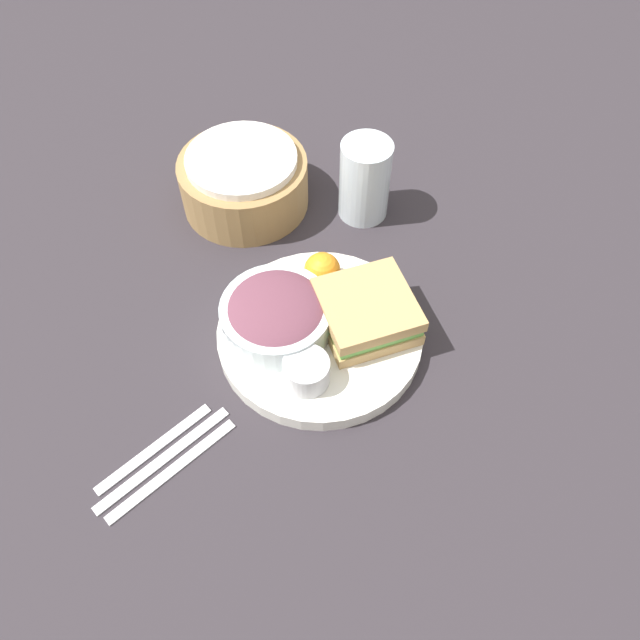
% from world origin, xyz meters
% --- Properties ---
extents(ground_plane, '(4.00, 4.00, 0.00)m').
position_xyz_m(ground_plane, '(0.00, 0.00, 0.00)').
color(ground_plane, '#2D282D').
extents(plate, '(0.26, 0.26, 0.02)m').
position_xyz_m(plate, '(0.00, 0.00, 0.01)').
color(plate, white).
rests_on(plate, ground_plane).
extents(sandwich, '(0.12, 0.12, 0.05)m').
position_xyz_m(sandwich, '(0.06, -0.01, 0.04)').
color(sandwich, tan).
rests_on(sandwich, plate).
extents(salad_bowl, '(0.14, 0.14, 0.05)m').
position_xyz_m(salad_bowl, '(-0.05, 0.03, 0.05)').
color(salad_bowl, silver).
rests_on(salad_bowl, plate).
extents(dressing_cup, '(0.06, 0.06, 0.04)m').
position_xyz_m(dressing_cup, '(-0.04, -0.06, 0.04)').
color(dressing_cup, '#B7B7BC').
rests_on(dressing_cup, plate).
extents(orange_wedge, '(0.05, 0.05, 0.05)m').
position_xyz_m(orange_wedge, '(0.03, 0.07, 0.05)').
color(orange_wedge, orange).
rests_on(orange_wedge, plate).
extents(drink_glass, '(0.07, 0.07, 0.12)m').
position_xyz_m(drink_glass, '(0.15, 0.19, 0.06)').
color(drink_glass, silver).
rests_on(drink_glass, ground_plane).
extents(bread_basket, '(0.19, 0.19, 0.09)m').
position_xyz_m(bread_basket, '(-0.00, 0.28, 0.04)').
color(bread_basket, '#997547').
rests_on(bread_basket, ground_plane).
extents(fork, '(0.17, 0.07, 0.01)m').
position_xyz_m(fork, '(-0.22, -0.10, 0.00)').
color(fork, silver).
rests_on(fork, ground_plane).
extents(knife, '(0.17, 0.07, 0.01)m').
position_xyz_m(knife, '(-0.23, -0.08, 0.00)').
color(knife, silver).
rests_on(knife, ground_plane).
extents(spoon, '(0.15, 0.06, 0.01)m').
position_xyz_m(spoon, '(-0.24, -0.06, 0.00)').
color(spoon, silver).
rests_on(spoon, ground_plane).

